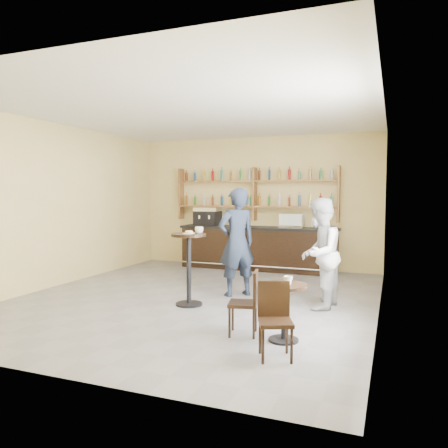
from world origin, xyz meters
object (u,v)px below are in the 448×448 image
(pastry_case, at_px, (292,221))
(cafe_table, at_px, (284,313))
(chair_west, at_px, (243,303))
(espresso_machine, at_px, (208,216))
(patron_second, at_px, (319,253))
(man_main, at_px, (237,242))
(pedestal_table, at_px, (189,269))
(bar_counter, at_px, (258,248))
(chair_south, at_px, (275,321))

(pastry_case, distance_m, cafe_table, 4.95)
(cafe_table, relative_size, chair_west, 0.85)
(espresso_machine, bearing_deg, pastry_case, 6.94)
(patron_second, bearing_deg, chair_west, -15.60)
(man_main, height_order, cafe_table, man_main)
(cafe_table, bearing_deg, espresso_machine, 122.91)
(espresso_machine, relative_size, pedestal_table, 0.53)
(pedestal_table, bearing_deg, bar_counter, 88.85)
(pedestal_table, height_order, chair_south, pedestal_table)
(bar_counter, distance_m, chair_south, 5.68)
(espresso_machine, distance_m, patron_second, 4.47)
(pastry_case, distance_m, pedestal_table, 3.79)
(espresso_machine, distance_m, cafe_table, 5.76)
(chair_west, xyz_separation_m, chair_south, (0.60, -0.65, 0.00))
(cafe_table, bearing_deg, man_main, 123.28)
(espresso_machine, relative_size, chair_west, 0.74)
(pedestal_table, bearing_deg, chair_south, -42.51)
(espresso_machine, bearing_deg, bar_counter, 6.94)
(patron_second, bearing_deg, chair_south, 4.61)
(man_main, distance_m, cafe_table, 2.53)
(bar_counter, distance_m, espresso_machine, 1.50)
(pedestal_table, distance_m, man_main, 1.11)
(cafe_table, height_order, patron_second, patron_second)
(pastry_case, xyz_separation_m, cafe_table, (0.96, -4.78, -0.83))
(pedestal_table, xyz_separation_m, patron_second, (2.01, 0.58, 0.29))
(chair_south, bearing_deg, espresso_machine, 97.97)
(chair_west, relative_size, patron_second, 0.47)
(man_main, bearing_deg, chair_south, 72.89)
(pedestal_table, relative_size, cafe_table, 1.65)
(chair_south, bearing_deg, patron_second, 65.06)
(pastry_case, relative_size, patron_second, 0.31)
(cafe_table, distance_m, chair_west, 0.56)
(man_main, xyz_separation_m, chair_west, (0.80, -2.01, -0.55))
(chair_west, bearing_deg, pedestal_table, -142.55)
(chair_west, distance_m, patron_second, 1.88)
(pastry_case, height_order, chair_west, pastry_case)
(pedestal_table, bearing_deg, espresso_machine, 108.83)
(man_main, height_order, chair_south, man_main)
(chair_west, relative_size, chair_south, 0.99)
(pastry_case, distance_m, chair_west, 4.81)
(chair_south, distance_m, patron_second, 2.38)
(chair_south, bearing_deg, bar_counter, 86.47)
(chair_south, bearing_deg, chair_west, 110.38)
(bar_counter, height_order, cafe_table, bar_counter)
(pastry_case, distance_m, man_main, 2.76)
(chair_west, bearing_deg, patron_second, 144.66)
(pastry_case, height_order, cafe_table, pastry_case)
(espresso_machine, height_order, man_main, man_main)
(cafe_table, bearing_deg, chair_south, -85.24)
(pedestal_table, relative_size, man_main, 0.61)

